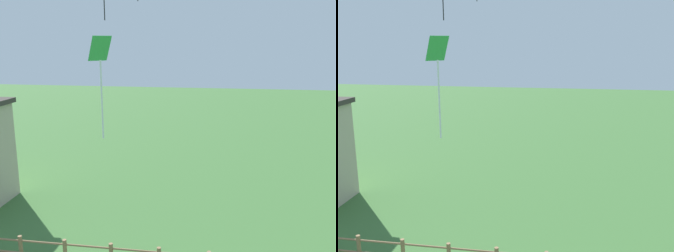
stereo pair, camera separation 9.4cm
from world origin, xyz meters
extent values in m
cylinder|color=olive|center=(-4.97, 7.30, 0.60)|extent=(0.14, 0.14, 1.19)
cylinder|color=olive|center=(0.00, 7.30, 1.01)|extent=(19.90, 0.07, 0.07)
cube|color=green|center=(-1.48, 6.46, 7.68)|extent=(0.69, 0.68, 0.69)
cylinder|color=white|center=(-1.48, 6.46, 6.24)|extent=(0.05, 0.05, 2.26)
cylinder|color=black|center=(-3.83, 14.24, 9.49)|extent=(0.05, 0.05, 1.29)
camera|label=1|loc=(1.99, -3.71, 7.90)|focal=40.00mm
camera|label=2|loc=(2.09, -3.69, 7.90)|focal=40.00mm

